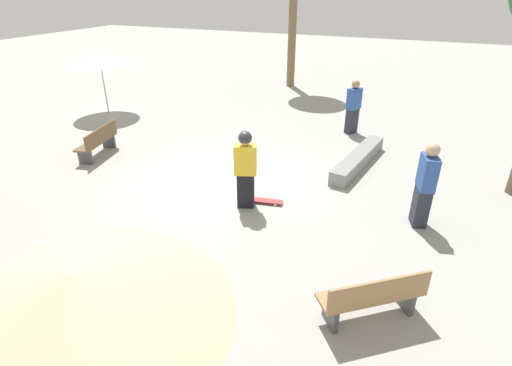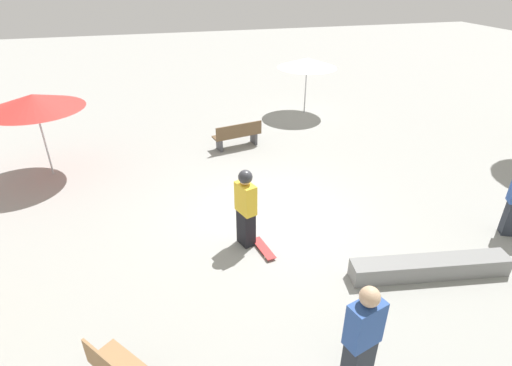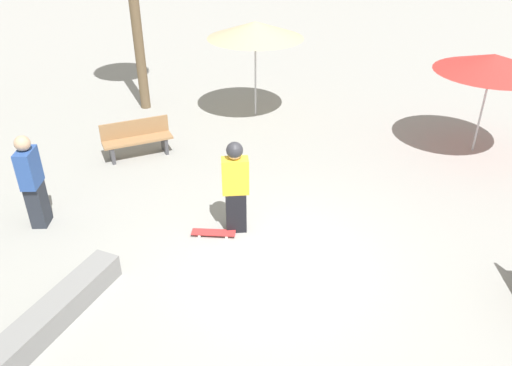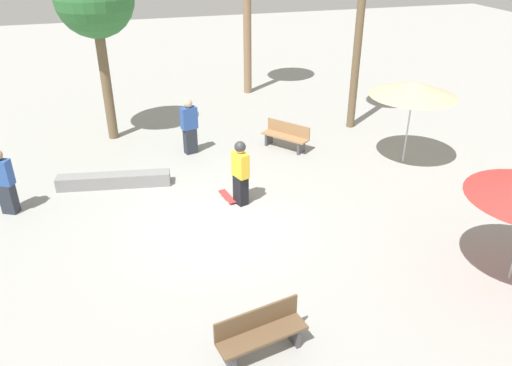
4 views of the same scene
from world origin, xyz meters
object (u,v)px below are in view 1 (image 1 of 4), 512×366
(bench_far, at_px, (373,297))
(shade_umbrella_tan, at_px, (74,297))
(skater_main, at_px, (245,167))
(shade_umbrella_white, at_px, (100,59))
(skateboard, at_px, (265,201))
(bench_near, at_px, (98,142))
(bystander_watching, at_px, (353,107))
(bystander_far, at_px, (425,186))
(concrete_ledge, at_px, (358,159))

(bench_far, bearing_deg, shade_umbrella_tan, -161.66)
(skater_main, relative_size, shade_umbrella_white, 0.77)
(shade_umbrella_tan, bearing_deg, skateboard, 97.11)
(bench_near, bearing_deg, bystander_watching, -64.33)
(bench_far, relative_size, shade_umbrella_white, 0.66)
(skater_main, xyz_separation_m, bystander_far, (3.60, 0.74, -0.06))
(bench_near, xyz_separation_m, bystander_watching, (6.28, 4.85, 0.45))
(shade_umbrella_white, xyz_separation_m, bystander_watching, (8.98, 1.46, -1.13))
(concrete_ledge, relative_size, shade_umbrella_tan, 1.22)
(bench_near, bearing_deg, skater_main, -112.62)
(shade_umbrella_white, xyz_separation_m, bystander_far, (11.40, -3.60, -1.10))
(skateboard, height_order, bench_near, bench_near)
(bystander_watching, bearing_deg, shade_umbrella_tan, 25.89)
(skater_main, xyz_separation_m, shade_umbrella_tan, (1.07, -5.47, 1.40))
(bench_far, height_order, shade_umbrella_white, shade_umbrella_white)
(bench_far, bearing_deg, concrete_ledge, 63.71)
(skater_main, bearing_deg, bench_far, -56.37)
(bench_far, bearing_deg, shade_umbrella_white, 109.97)
(skateboard, bearing_deg, shade_umbrella_tan, -93.56)
(concrete_ledge, relative_size, bystander_far, 1.74)
(skater_main, bearing_deg, shade_umbrella_tan, -98.59)
(skater_main, relative_size, bystander_far, 0.98)
(bench_far, bearing_deg, skater_main, 104.63)
(bench_near, bearing_deg, shade_umbrella_tan, -148.19)
(skater_main, height_order, bystander_far, bystander_far)
(shade_umbrella_tan, distance_m, shade_umbrella_white, 13.23)
(concrete_ledge, xyz_separation_m, bench_far, (1.21, -5.52, 0.24))
(shade_umbrella_white, bearing_deg, skateboard, -26.40)
(shade_umbrella_white, relative_size, bystander_far, 1.28)
(shade_umbrella_tan, relative_size, shade_umbrella_white, 1.11)
(bystander_far, bearing_deg, skater_main, -94.65)
(skater_main, relative_size, bench_near, 1.07)
(bench_near, bearing_deg, bench_far, -123.77)
(shade_umbrella_tan, height_order, shade_umbrella_white, shade_umbrella_tan)
(shade_umbrella_tan, height_order, bystander_far, shade_umbrella_tan)
(skateboard, bearing_deg, bystander_watching, 70.73)
(skater_main, distance_m, bystander_far, 3.68)
(skateboard, relative_size, bench_near, 0.50)
(skateboard, xyz_separation_m, concrete_ledge, (1.56, 2.91, 0.13))
(bystander_watching, bearing_deg, bench_far, 39.84)
(bench_near, distance_m, shade_umbrella_tan, 9.11)
(skateboard, height_order, concrete_ledge, concrete_ledge)
(bench_near, height_order, shade_umbrella_tan, shade_umbrella_tan)
(skateboard, height_order, shade_umbrella_white, shade_umbrella_white)
(bench_far, distance_m, shade_umbrella_white, 12.88)
(concrete_ledge, xyz_separation_m, bystander_far, (1.70, -2.46, 0.71))
(shade_umbrella_white, relative_size, bystander_watching, 1.32)
(bench_near, distance_m, bystander_watching, 7.94)
(bystander_watching, distance_m, bystander_far, 5.61)
(concrete_ledge, height_order, shade_umbrella_tan, shade_umbrella_tan)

